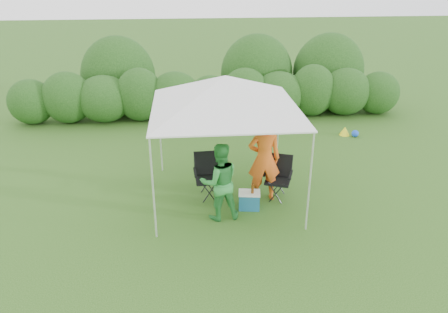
{
  "coord_description": "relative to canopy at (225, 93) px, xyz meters",
  "views": [
    {
      "loc": [
        -0.83,
        -8.3,
        4.97
      ],
      "look_at": [
        -0.04,
        0.4,
        1.05
      ],
      "focal_mm": 35.0,
      "sensor_mm": 36.0,
      "label": 1
    }
  ],
  "objects": [
    {
      "name": "hedge",
      "position": [
        0.0,
        5.5,
        -1.64
      ],
      "size": [
        13.28,
        1.53,
        1.8
      ],
      "color": "#244F19",
      "rests_on": "ground"
    },
    {
      "name": "canopy",
      "position": [
        0.0,
        0.0,
        0.0
      ],
      "size": [
        3.1,
        3.1,
        2.83
      ],
      "color": "silver",
      "rests_on": "ground"
    },
    {
      "name": "chair_left",
      "position": [
        -0.39,
        0.1,
        -1.88
      ],
      "size": [
        0.66,
        0.6,
        1.03
      ],
      "rotation": [
        0.0,
        0.0,
        0.05
      ],
      "color": "black",
      "rests_on": "ground"
    },
    {
      "name": "cooler",
      "position": [
        0.47,
        -0.58,
        -2.26
      ],
      "size": [
        0.51,
        0.4,
        0.39
      ],
      "rotation": [
        0.0,
        0.0,
        -0.14
      ],
      "color": "#1C5E82",
      "rests_on": "ground"
    },
    {
      "name": "woman",
      "position": [
        -0.2,
        -0.89,
        -1.62
      ],
      "size": [
        0.9,
        0.75,
        1.68
      ],
      "primitive_type": "imported",
      "rotation": [
        0.0,
        0.0,
        3.29
      ],
      "color": "#2E8E3A",
      "rests_on": "ground"
    },
    {
      "name": "lawn_toy",
      "position": [
        4.14,
        3.48,
        -2.33
      ],
      "size": [
        0.54,
        0.45,
        0.27
      ],
      "color": "yellow",
      "rests_on": "ground"
    },
    {
      "name": "bottle",
      "position": [
        0.53,
        -0.62,
        -1.95
      ],
      "size": [
        0.06,
        0.06,
        0.24
      ],
      "primitive_type": "cylinder",
      "color": "#592D0C",
      "rests_on": "cooler"
    },
    {
      "name": "chair_right",
      "position": [
        1.21,
        -0.1,
        -1.9
      ],
      "size": [
        0.74,
        0.71,
        0.99
      ],
      "rotation": [
        0.0,
        0.0,
        -0.35
      ],
      "color": "black",
      "rests_on": "ground"
    },
    {
      "name": "man",
      "position": [
        0.85,
        -0.16,
        -1.48
      ],
      "size": [
        0.73,
        0.5,
        1.97
      ],
      "primitive_type": "imported",
      "rotation": [
        0.0,
        0.0,
        3.11
      ],
      "color": "orange",
      "rests_on": "ground"
    },
    {
      "name": "ground",
      "position": [
        0.0,
        -0.5,
        -2.46
      ],
      "size": [
        70.0,
        70.0,
        0.0
      ],
      "primitive_type": "plane",
      "color": "#36621F"
    }
  ]
}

